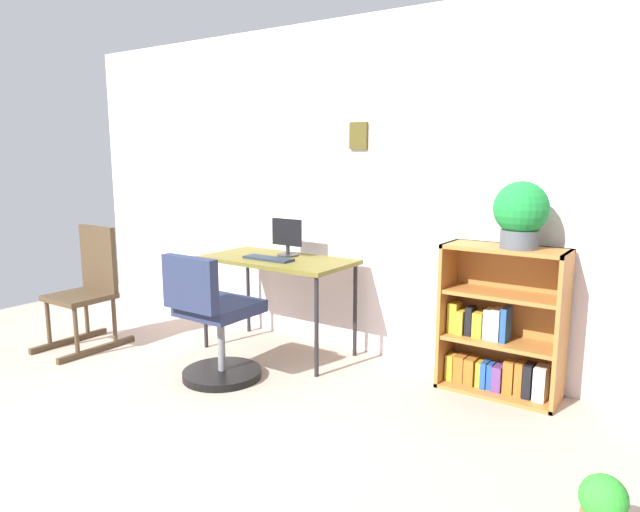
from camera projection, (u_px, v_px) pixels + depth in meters
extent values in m
plane|color=tan|center=(87.00, 459.00, 2.77)|extent=(6.24, 6.24, 0.00)
cube|color=silver|center=(332.00, 189.00, 4.30)|extent=(5.20, 0.10, 2.40)
cube|color=#453D16|center=(359.00, 136.00, 4.04)|extent=(0.14, 0.02, 0.19)
cube|color=brown|center=(278.00, 260.00, 4.17)|extent=(1.11, 0.57, 0.03)
cylinder|color=black|center=(205.00, 304.00, 4.33)|extent=(0.03, 0.03, 0.68)
cylinder|color=black|center=(316.00, 327.00, 3.75)|extent=(0.03, 0.03, 0.68)
cylinder|color=black|center=(248.00, 291.00, 4.72)|extent=(0.03, 0.03, 0.68)
cylinder|color=black|center=(355.00, 311.00, 4.15)|extent=(0.03, 0.03, 0.68)
cylinder|color=#262628|center=(288.00, 255.00, 4.26)|extent=(0.16, 0.16, 0.01)
cylinder|color=#262628|center=(288.00, 250.00, 4.26)|extent=(0.03, 0.03, 0.07)
cube|color=black|center=(287.00, 232.00, 4.22)|extent=(0.26, 0.02, 0.20)
cube|color=#1E2732|center=(268.00, 259.00, 4.10)|extent=(0.39, 0.12, 0.02)
cylinder|color=black|center=(222.00, 374.00, 3.79)|extent=(0.52, 0.52, 0.05)
cylinder|color=slate|center=(221.00, 342.00, 3.75)|extent=(0.05, 0.05, 0.39)
cube|color=#212944|center=(220.00, 308.00, 3.71)|extent=(0.44, 0.44, 0.08)
cube|color=#212944|center=(190.00, 284.00, 3.47)|extent=(0.42, 0.07, 0.33)
cube|color=#433322|center=(70.00, 341.00, 4.47)|extent=(0.04, 0.64, 0.04)
cube|color=#433322|center=(98.00, 349.00, 4.27)|extent=(0.04, 0.64, 0.04)
cylinder|color=#433322|center=(48.00, 322.00, 4.31)|extent=(0.03, 0.03, 0.34)
cylinder|color=#433322|center=(76.00, 330.00, 4.11)|extent=(0.03, 0.03, 0.34)
cylinder|color=#433322|center=(86.00, 313.00, 4.57)|extent=(0.03, 0.03, 0.34)
cylinder|color=#433322|center=(114.00, 320.00, 4.37)|extent=(0.03, 0.03, 0.34)
cube|color=#433322|center=(80.00, 297.00, 4.30)|extent=(0.42, 0.40, 0.04)
cube|color=#433322|center=(98.00, 258.00, 4.40)|extent=(0.40, 0.04, 0.50)
cube|color=#A2652E|center=(447.00, 312.00, 3.67)|extent=(0.02, 0.30, 0.92)
cube|color=#A2652E|center=(562.00, 331.00, 3.28)|extent=(0.02, 0.30, 0.92)
cube|color=#A2652E|center=(506.00, 249.00, 3.39)|extent=(0.72, 0.30, 0.02)
cube|color=#A2652E|center=(497.00, 391.00, 3.55)|extent=(0.72, 0.30, 0.02)
cube|color=#A2652E|center=(508.00, 316.00, 3.58)|extent=(0.72, 0.02, 0.92)
cube|color=#A2652E|center=(500.00, 341.00, 3.49)|extent=(0.67, 0.28, 0.02)
cube|color=#A2652E|center=(503.00, 295.00, 3.44)|extent=(0.67, 0.28, 0.02)
cube|color=#B79323|center=(451.00, 366.00, 3.69)|extent=(0.05, 0.10, 0.17)
cube|color=#99591E|center=(461.00, 368.00, 3.66)|extent=(0.06, 0.11, 0.17)
cube|color=#99591E|center=(471.00, 371.00, 3.62)|extent=(0.06, 0.13, 0.17)
cube|color=#B79323|center=(480.00, 373.00, 3.59)|extent=(0.03, 0.09, 0.16)
cube|color=#1E478C|center=(485.00, 374.00, 3.57)|extent=(0.03, 0.12, 0.17)
cube|color=#1E478C|center=(491.00, 375.00, 3.55)|extent=(0.03, 0.10, 0.16)
cube|color=#593372|center=(499.00, 377.00, 3.52)|extent=(0.06, 0.13, 0.16)
cube|color=#99591E|center=(509.00, 377.00, 3.48)|extent=(0.06, 0.09, 0.20)
cube|color=#99591E|center=(520.00, 379.00, 3.45)|extent=(0.05, 0.09, 0.20)
cube|color=black|center=(529.00, 380.00, 3.42)|extent=(0.05, 0.12, 0.20)
cube|color=beige|center=(541.00, 383.00, 3.38)|extent=(0.07, 0.12, 0.20)
cube|color=#B79323|center=(454.00, 317.00, 3.63)|extent=(0.06, 0.09, 0.19)
cube|color=#B79323|center=(462.00, 322.00, 3.61)|extent=(0.04, 0.12, 0.15)
cube|color=black|center=(470.00, 321.00, 3.57)|extent=(0.04, 0.10, 0.18)
cube|color=#B79323|center=(480.00, 324.00, 3.54)|extent=(0.06, 0.12, 0.16)
cube|color=beige|center=(489.00, 324.00, 3.51)|extent=(0.04, 0.10, 0.18)
cube|color=beige|center=(497.00, 324.00, 3.48)|extent=(0.05, 0.12, 0.19)
cube|color=#1E478C|center=(506.00, 324.00, 3.45)|extent=(0.03, 0.13, 0.21)
cylinder|color=#474C51|center=(519.00, 239.00, 3.32)|extent=(0.22, 0.22, 0.11)
sphere|color=#1A7D31|center=(521.00, 208.00, 3.29)|extent=(0.31, 0.31, 0.31)
sphere|color=green|center=(603.00, 498.00, 2.10)|extent=(0.17, 0.17, 0.17)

